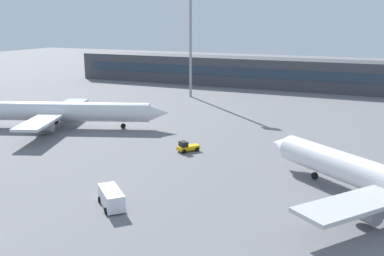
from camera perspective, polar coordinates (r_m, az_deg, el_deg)
The scene contains 6 objects.
ground_plane at distance 79.22m, azimuth -4.23°, elevation -1.66°, with size 400.00×400.00×0.00m, color slate.
terminal_building at distance 143.53m, azimuth 9.30°, elevation 6.98°, with size 130.23×12.13×9.00m.
airplane_mid at distance 91.68m, azimuth -16.29°, elevation 2.02°, with size 41.06×29.41×10.57m.
baggage_tug_yellow at distance 72.55m, azimuth -0.64°, elevation -2.42°, with size 3.33×3.79×1.75m.
service_van_white at distance 52.52m, azimuth -10.27°, elevation -8.74°, with size 5.17×5.00×2.08m.
floodlight_tower_west at distance 122.55m, azimuth -0.19°, elevation 12.06°, with size 3.20×0.80×30.54m.
Camera 1 is at (36.41, -27.14, 21.02)m, focal length 41.78 mm.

